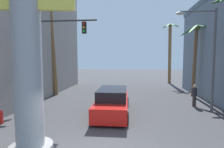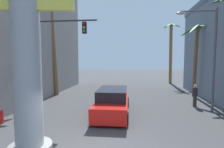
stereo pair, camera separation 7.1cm
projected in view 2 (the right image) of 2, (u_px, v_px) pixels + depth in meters
The scene contains 10 objects.
ground_plane at pixel (119, 97), 15.54m from camera, with size 89.13×89.13×0.00m, color #424244.
neon_sign_pole at pixel (26, 28), 5.12m from camera, with size 2.78×1.31×9.79m.
street_lamp at pixel (208, 49), 11.09m from camera, with size 2.52×0.28×6.55m.
traffic_light_mast at pixel (41, 47), 11.14m from camera, with size 5.34×0.32×5.86m.
car_lead at pixel (113, 102), 10.89m from camera, with size 2.05×5.19×1.56m.
palm_tree_far_right at pixel (171, 50), 24.45m from camera, with size 2.32×2.46×8.37m.
palm_tree_mid_left at pixel (53, 39), 16.23m from camera, with size 2.36×2.35×9.12m.
palm_tree_mid_right at pixel (197, 48), 15.43m from camera, with size 2.94×3.18×6.46m.
pedestrian_mid_right at pixel (195, 94), 12.45m from camera, with size 0.48×0.48×1.58m.
fire_hydrant at pixel (1, 117), 9.17m from camera, with size 0.22×0.22×0.72m.
Camera 2 is at (1.06, -5.29, 3.34)m, focal length 28.00 mm.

